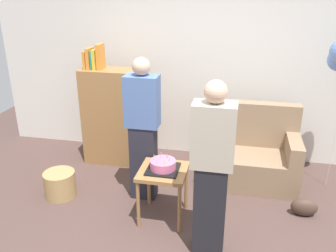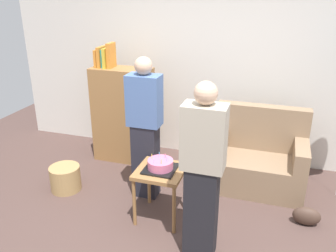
# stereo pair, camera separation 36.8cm
# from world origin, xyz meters

# --- Properties ---
(ground_plane) EXTENTS (8.00, 8.00, 0.00)m
(ground_plane) POSITION_xyz_m (0.00, 0.00, 0.00)
(ground_plane) COLOR #4C3833
(wall_back) EXTENTS (6.00, 0.10, 2.70)m
(wall_back) POSITION_xyz_m (0.00, 2.05, 1.35)
(wall_back) COLOR silver
(wall_back) RESTS_ON ground_plane
(couch) EXTENTS (1.10, 0.70, 0.96)m
(couch) POSITION_xyz_m (0.68, 1.35, 0.34)
(couch) COLOR #8C7054
(couch) RESTS_ON ground_plane
(bookshelf) EXTENTS (0.80, 0.36, 1.62)m
(bookshelf) POSITION_xyz_m (-1.17, 1.51, 0.67)
(bookshelf) COLOR olive
(bookshelf) RESTS_ON ground_plane
(side_table) EXTENTS (0.48, 0.48, 0.57)m
(side_table) POSITION_xyz_m (-0.23, 0.36, 0.49)
(side_table) COLOR olive
(side_table) RESTS_ON ground_plane
(birthday_cake) EXTENTS (0.32, 0.32, 0.16)m
(birthday_cake) POSITION_xyz_m (-0.23, 0.36, 0.62)
(birthday_cake) COLOR black
(birthday_cake) RESTS_ON side_table
(person_blowing_candles) EXTENTS (0.36, 0.22, 1.63)m
(person_blowing_candles) POSITION_xyz_m (-0.53, 0.73, 0.83)
(person_blowing_candles) COLOR #23232D
(person_blowing_candles) RESTS_ON ground_plane
(person_holding_cake) EXTENTS (0.36, 0.22, 1.63)m
(person_holding_cake) POSITION_xyz_m (0.29, -0.04, 0.83)
(person_holding_cake) COLOR black
(person_holding_cake) RESTS_ON ground_plane
(wicker_basket) EXTENTS (0.36, 0.36, 0.30)m
(wicker_basket) POSITION_xyz_m (-1.50, 0.53, 0.15)
(wicker_basket) COLOR #A88451
(wicker_basket) RESTS_ON ground_plane
(handbag) EXTENTS (0.28, 0.14, 0.20)m
(handbag) POSITION_xyz_m (1.24, 0.70, 0.10)
(handbag) COLOR #473328
(handbag) RESTS_ON ground_plane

